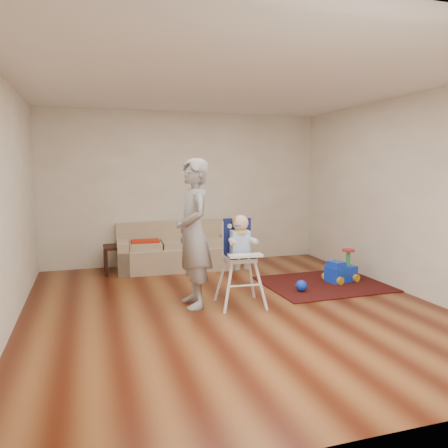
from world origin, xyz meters
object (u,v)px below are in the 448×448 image
object	(u,v)px
side_table	(118,259)
toy_ball	(301,286)
adult	(193,233)
high_chair	(240,262)
sofa	(177,246)
ride_on_toy	(341,265)

from	to	relation	value
side_table	toy_ball	distance (m)	3.05
adult	high_chair	bearing A→B (deg)	71.74
side_table	high_chair	size ratio (longest dim) A/B	0.39
sofa	ride_on_toy	distance (m)	2.73
toy_ball	high_chair	world-z (taller)	high_chair
side_table	high_chair	world-z (taller)	high_chair
side_table	adult	xyz separation A→B (m)	(0.79, -2.06, 0.69)
side_table	toy_ball	bearing A→B (deg)	-39.39
ride_on_toy	high_chair	world-z (taller)	high_chair
toy_ball	sofa	bearing A→B (deg)	125.17
sofa	adult	xyz separation A→B (m)	(-0.20, -2.06, 0.53)
toy_ball	adult	distance (m)	1.77
high_chair	adult	xyz separation A→B (m)	(-0.56, 0.16, 0.36)
sofa	adult	world-z (taller)	adult
ride_on_toy	toy_ball	distance (m)	0.91
sofa	high_chair	distance (m)	2.26
high_chair	sofa	bearing A→B (deg)	103.10
side_table	ride_on_toy	size ratio (longest dim) A/B	0.95
sofa	high_chair	bearing A→B (deg)	-78.62
adult	side_table	bearing A→B (deg)	-161.23
sofa	ride_on_toy	size ratio (longest dim) A/B	4.24
adult	toy_ball	bearing A→B (deg)	92.29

